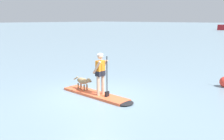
{
  "coord_description": "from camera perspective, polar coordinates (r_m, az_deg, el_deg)",
  "views": [
    {
      "loc": [
        7.18,
        -6.65,
        3.03
      ],
      "look_at": [
        0.0,
        1.0,
        0.9
      ],
      "focal_mm": 40.55,
      "sensor_mm": 36.0,
      "label": 1
    }
  ],
  "objects": [
    {
      "name": "ground_plane",
      "position": [
        10.24,
        -3.85,
        -5.76
      ],
      "size": [
        400.0,
        400.0,
        0.0
      ],
      "primitive_type": "plane",
      "color": "slate"
    },
    {
      "name": "paddleboard",
      "position": [
        10.07,
        -2.96,
        -5.75
      ],
      "size": [
        3.46,
        0.72,
        0.1
      ],
      "color": "#E55933",
      "rests_on": "ground_plane"
    },
    {
      "name": "person_paddler",
      "position": [
        9.75,
        -2.57,
        -0.28
      ],
      "size": [
        0.6,
        0.47,
        1.65
      ],
      "color": "tan",
      "rests_on": "paddleboard"
    },
    {
      "name": "dog",
      "position": [
        10.62,
        -6.5,
        -2.56
      ],
      "size": [
        1.1,
        0.23,
        0.55
      ],
      "color": "#997A51",
      "rests_on": "paddleboard"
    }
  ]
}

